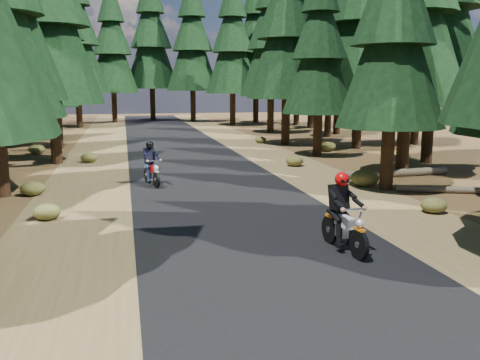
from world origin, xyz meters
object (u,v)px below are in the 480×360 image
(log_near, at_px, (395,173))
(rider_follow, at_px, (152,171))
(log_far, at_px, (447,190))
(rider_lead, at_px, (344,226))

(log_near, height_order, rider_follow, rider_follow)
(log_near, relative_size, log_far, 1.43)
(rider_follow, bearing_deg, log_near, 165.84)
(log_near, xyz_separation_m, log_far, (0.13, -3.48, -0.04))
(log_far, distance_m, rider_lead, 8.29)
(rider_lead, distance_m, rider_follow, 9.90)
(log_near, height_order, log_far, log_near)
(rider_lead, height_order, rider_follow, rider_lead)
(log_far, relative_size, rider_lead, 1.67)
(log_near, bearing_deg, rider_lead, -129.36)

